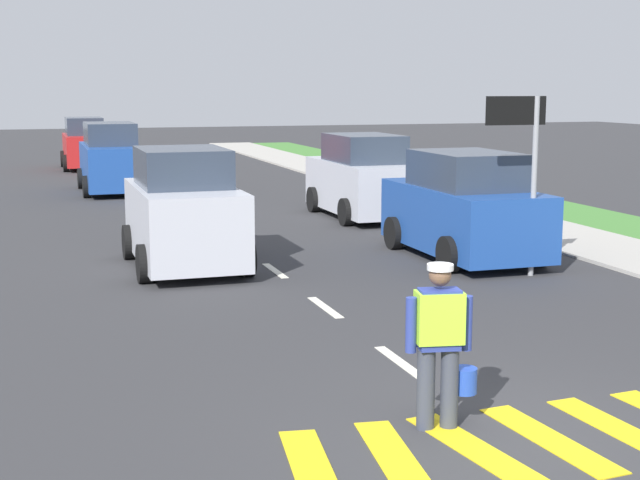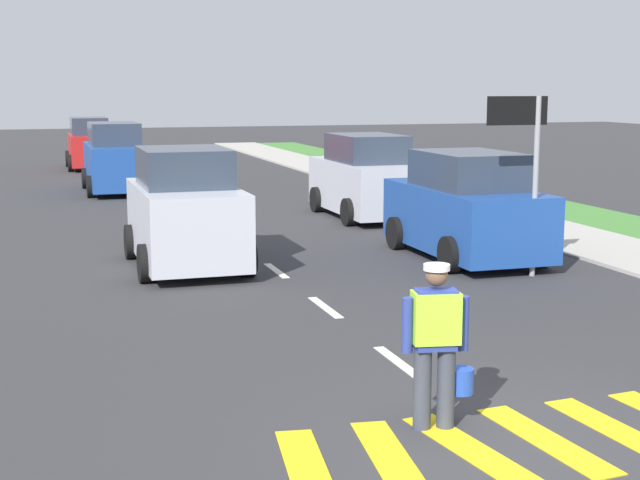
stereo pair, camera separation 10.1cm
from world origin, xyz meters
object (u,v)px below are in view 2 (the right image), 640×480
Objects in this scene: road_worker at (437,338)px; car_parked_far at (365,179)px; lane_direction_sign at (525,142)px; car_oncoming_third at (90,145)px; car_oncoming_second at (115,160)px; car_parked_curbside at (466,209)px; car_oncoming_lead at (185,212)px.

road_worker is 15.00m from car_parked_far.
car_parked_far is at bearing 72.63° from road_worker.
lane_direction_sign is 25.52m from car_oncoming_third.
lane_direction_sign is 16.87m from car_oncoming_second.
lane_direction_sign is 2.42m from car_parked_curbside.
lane_direction_sign is at bearing -25.56° from car_oncoming_lead.
car_oncoming_lead is at bearing -88.93° from car_oncoming_third.
car_oncoming_third is (-1.45, 31.14, 0.04)m from road_worker.
car_parked_curbside is at bearing 93.87° from lane_direction_sign.
car_oncoming_second is (-5.59, 13.86, 0.05)m from car_parked_curbside.
car_oncoming_second is at bearing -88.38° from car_oncoming_third.
lane_direction_sign is 0.75× the size of car_parked_far.
car_oncoming_lead is at bearing 154.44° from lane_direction_sign.
car_parked_far is at bearing -54.20° from car_oncoming_second.
road_worker is 9.09m from car_oncoming_lead.
car_oncoming_second is at bearing 93.09° from road_worker.
car_parked_far is 17.84m from car_oncoming_third.
lane_direction_sign reaches higher than car_oncoming_second.
car_parked_far reaches higher than car_parked_curbside.
car_oncoming_lead is at bearing -89.30° from car_oncoming_second.
road_worker is 0.52× the size of lane_direction_sign.
road_worker is at bearing -107.37° from car_parked_far.
car_parked_far is at bearing 43.78° from car_oncoming_lead.
car_oncoming_second reaches higher than car_oncoming_third.
car_parked_far is (0.08, 6.00, 0.02)m from car_parked_curbside.
car_oncoming_second is (-5.67, 7.87, 0.03)m from car_parked_far.
car_oncoming_lead reaches higher than car_parked_curbside.
road_worker is 0.44× the size of car_oncoming_lead.
car_parked_curbside is 23.56m from car_oncoming_third.
car_oncoming_lead reaches higher than car_oncoming_third.
lane_direction_sign reaches higher than road_worker.
car_parked_curbside is 0.99× the size of car_parked_far.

